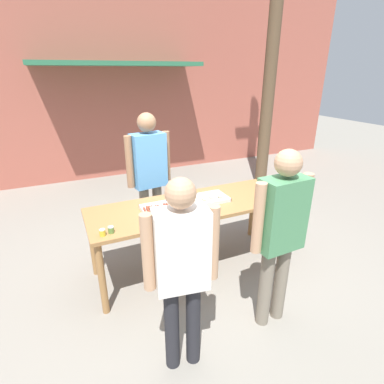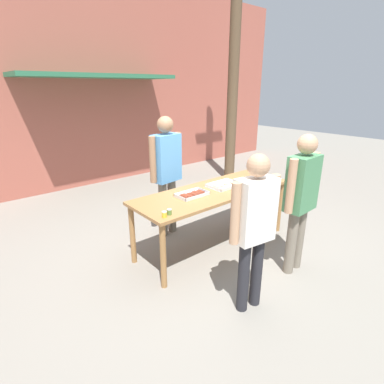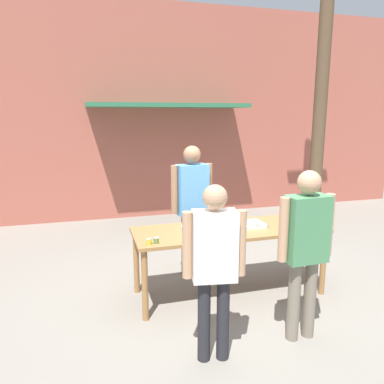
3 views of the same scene
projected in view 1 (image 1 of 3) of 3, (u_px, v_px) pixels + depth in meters
ground_plane at (192, 266)px, 3.77m from camera, size 24.00×24.00×0.00m
building_facade_back at (113, 72)px, 6.27m from camera, size 12.00×1.11×4.50m
serving_table at (192, 211)px, 3.48m from camera, size 2.36×0.82×0.85m
food_tray_sausages at (159, 208)px, 3.31m from camera, size 0.41×0.25×0.04m
food_tray_buns at (207, 199)px, 3.54m from camera, size 0.45×0.32×0.07m
condiment_jar_mustard at (102, 232)px, 2.78m from camera, size 0.06×0.06×0.07m
condiment_jar_ketchup at (111, 230)px, 2.82m from camera, size 0.06×0.06×0.07m
beer_cup at (281, 195)px, 3.58m from camera, size 0.08×0.08×0.10m
person_server_behind_table at (149, 170)px, 3.87m from camera, size 0.61×0.29×1.81m
person_customer_holding_hotdog at (182, 264)px, 2.16m from camera, size 0.56×0.27×1.64m
person_customer_with_cup at (280, 227)px, 2.59m from camera, size 0.59×0.24×1.71m
utility_pole at (273, 38)px, 5.49m from camera, size 1.10×0.24×5.51m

